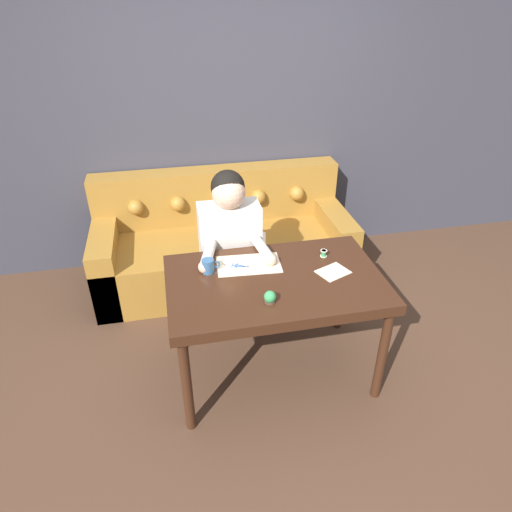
# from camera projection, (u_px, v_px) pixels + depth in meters

# --- Properties ---
(ground_plane) EXTENTS (16.00, 16.00, 0.00)m
(ground_plane) POSITION_uv_depth(u_px,v_px,m) (275.00, 376.00, 3.14)
(ground_plane) COLOR #4C3323
(wall_back) EXTENTS (8.00, 0.06, 2.60)m
(wall_back) POSITION_uv_depth(u_px,v_px,m) (229.00, 119.00, 3.91)
(wall_back) COLOR #383842
(wall_back) RESTS_ON ground_plane
(dining_table) EXTENTS (1.32, 0.82, 0.77)m
(dining_table) POSITION_uv_depth(u_px,v_px,m) (275.00, 289.00, 2.82)
(dining_table) COLOR #381E11
(dining_table) RESTS_ON ground_plane
(couch) EXTENTS (2.17, 0.90, 0.92)m
(couch) POSITION_uv_depth(u_px,v_px,m) (223.00, 245.00, 4.04)
(couch) COLOR olive
(couch) RESTS_ON ground_plane
(person) EXTENTS (0.50, 0.58, 1.27)m
(person) POSITION_uv_depth(u_px,v_px,m) (230.00, 251.00, 3.27)
(person) COLOR #33281E
(person) RESTS_ON ground_plane
(pattern_paper_main) EXTENTS (0.42, 0.27, 0.00)m
(pattern_paper_main) POSITION_uv_depth(u_px,v_px,m) (249.00, 264.00, 2.91)
(pattern_paper_main) COLOR beige
(pattern_paper_main) RESTS_ON dining_table
(pattern_paper_offcut) EXTENTS (0.23, 0.21, 0.00)m
(pattern_paper_offcut) POSITION_uv_depth(u_px,v_px,m) (333.00, 272.00, 2.84)
(pattern_paper_offcut) COLOR beige
(pattern_paper_offcut) RESTS_ON dining_table
(scissors) EXTENTS (0.21, 0.12, 0.01)m
(scissors) POSITION_uv_depth(u_px,v_px,m) (241.00, 266.00, 2.89)
(scissors) COLOR silver
(scissors) RESTS_ON dining_table
(mug) EXTENTS (0.11, 0.08, 0.09)m
(mug) POSITION_uv_depth(u_px,v_px,m) (208.00, 266.00, 2.82)
(mug) COLOR #335B84
(mug) RESTS_ON dining_table
(thread_spool) EXTENTS (0.04, 0.04, 0.05)m
(thread_spool) POSITION_uv_depth(u_px,v_px,m) (324.00, 253.00, 2.99)
(thread_spool) COLOR #338C4C
(thread_spool) RESTS_ON dining_table
(pin_cushion) EXTENTS (0.07, 0.07, 0.07)m
(pin_cushion) POSITION_uv_depth(u_px,v_px,m) (270.00, 297.00, 2.57)
(pin_cushion) COLOR #4C3828
(pin_cushion) RESTS_ON dining_table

